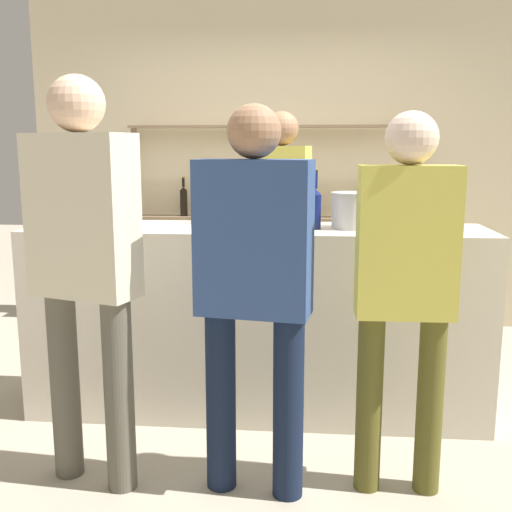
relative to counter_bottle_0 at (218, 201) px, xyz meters
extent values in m
plane|color=#B2A893|center=(0.24, -0.16, -1.22)|extent=(16.00, 16.00, 0.00)
cube|color=beige|center=(0.24, -0.16, -0.67)|extent=(2.59, 0.57, 1.09)
cube|color=beige|center=(0.24, 1.73, 0.18)|extent=(4.19, 0.12, 2.80)
cylinder|color=#897056|center=(-0.95, 1.55, -0.36)|extent=(0.05, 0.05, 1.71)
cylinder|color=#897056|center=(1.43, 1.55, -0.36)|extent=(0.05, 0.05, 1.71)
cube|color=#897056|center=(0.24, 1.55, 0.48)|extent=(2.43, 0.18, 0.02)
cube|color=#897056|center=(0.24, 1.55, -0.28)|extent=(2.43, 0.18, 0.02)
cylinder|color=black|center=(-0.54, 1.55, -0.16)|extent=(0.06, 0.06, 0.22)
cone|color=black|center=(-0.54, 1.55, -0.04)|extent=(0.06, 0.06, 0.03)
cylinder|color=black|center=(-0.54, 1.55, 0.02)|extent=(0.02, 0.02, 0.08)
cylinder|color=gold|center=(-0.54, 1.55, 0.06)|extent=(0.03, 0.03, 0.01)
cylinder|color=brown|center=(-0.02, 1.55, -0.16)|extent=(0.06, 0.06, 0.21)
cone|color=brown|center=(-0.02, 1.55, -0.04)|extent=(0.06, 0.06, 0.03)
cylinder|color=brown|center=(-0.02, 1.55, 0.01)|extent=(0.02, 0.02, 0.07)
cylinder|color=maroon|center=(-0.02, 1.55, 0.06)|extent=(0.03, 0.03, 0.01)
cylinder|color=black|center=(0.49, 1.55, -0.16)|extent=(0.06, 0.06, 0.21)
cone|color=black|center=(0.49, 1.55, -0.04)|extent=(0.06, 0.06, 0.03)
cylinder|color=black|center=(0.49, 1.55, 0.02)|extent=(0.02, 0.02, 0.10)
cylinder|color=#232328|center=(0.49, 1.55, 0.08)|extent=(0.03, 0.03, 0.01)
cylinder|color=silver|center=(1.01, 1.55, -0.17)|extent=(0.08, 0.08, 0.19)
cone|color=silver|center=(1.01, 1.55, -0.06)|extent=(0.08, 0.08, 0.03)
cylinder|color=silver|center=(1.01, 1.55, -0.01)|extent=(0.03, 0.03, 0.08)
cylinder|color=black|center=(1.01, 1.55, 0.04)|extent=(0.03, 0.03, 0.01)
cylinder|color=#0F1956|center=(0.00, 0.00, -0.03)|extent=(0.08, 0.08, 0.21)
cone|color=#0F1956|center=(0.00, 0.00, 0.10)|extent=(0.08, 0.08, 0.04)
cylinder|color=#0F1956|center=(0.00, 0.00, 0.15)|extent=(0.03, 0.03, 0.08)
cylinder|color=gold|center=(0.00, 0.00, 0.20)|extent=(0.03, 0.03, 0.01)
cylinder|color=#0F1956|center=(0.56, -0.18, -0.04)|extent=(0.07, 0.07, 0.19)
cone|color=#0F1956|center=(0.56, -0.18, 0.07)|extent=(0.07, 0.07, 0.03)
cylinder|color=#0F1956|center=(0.56, -0.18, 0.14)|extent=(0.03, 0.03, 0.09)
cylinder|color=black|center=(0.56, -0.18, 0.19)|extent=(0.03, 0.03, 0.01)
cylinder|color=silver|center=(-0.50, -0.09, -0.04)|extent=(0.09, 0.09, 0.18)
cone|color=silver|center=(-0.50, -0.09, 0.07)|extent=(0.09, 0.09, 0.04)
cylinder|color=silver|center=(-0.50, -0.09, 0.13)|extent=(0.03, 0.03, 0.07)
cylinder|color=gold|center=(-0.50, -0.09, 0.17)|extent=(0.04, 0.04, 0.01)
cylinder|color=silver|center=(-0.92, 0.01, -0.13)|extent=(0.06, 0.06, 0.00)
cylinder|color=silver|center=(-0.92, 0.01, -0.09)|extent=(0.01, 0.01, 0.07)
cone|color=silver|center=(-0.92, 0.01, -0.02)|extent=(0.08, 0.08, 0.07)
cylinder|color=#B2B2B7|center=(0.77, -0.14, -0.03)|extent=(0.22, 0.22, 0.19)
cylinder|color=#B2B2B7|center=(0.77, -0.14, 0.07)|extent=(0.24, 0.24, 0.01)
cylinder|color=silver|center=(1.03, -0.11, -0.07)|extent=(0.13, 0.13, 0.13)
sphere|color=tan|center=(1.05, -0.11, -0.11)|extent=(0.02, 0.02, 0.02)
sphere|color=tan|center=(1.00, -0.16, -0.06)|extent=(0.02, 0.02, 0.02)
sphere|color=tan|center=(0.98, -0.08, -0.07)|extent=(0.02, 0.02, 0.02)
sphere|color=tan|center=(1.03, -0.16, -0.09)|extent=(0.02, 0.02, 0.02)
sphere|color=tan|center=(1.04, -0.15, -0.07)|extent=(0.02, 0.02, 0.02)
sphere|color=tan|center=(1.00, -0.15, -0.06)|extent=(0.02, 0.02, 0.02)
sphere|color=tan|center=(1.06, -0.13, -0.11)|extent=(0.02, 0.02, 0.02)
sphere|color=tan|center=(1.04, -0.15, -0.11)|extent=(0.02, 0.02, 0.02)
cylinder|color=#121C33|center=(0.46, -1.04, -0.80)|extent=(0.13, 0.13, 0.83)
cylinder|color=#121C33|center=(0.15, -0.99, -0.80)|extent=(0.13, 0.13, 0.83)
cube|color=navy|center=(0.31, -1.01, -0.06)|extent=(0.51, 0.28, 0.66)
sphere|color=#936B4C|center=(0.31, -1.01, 0.38)|extent=(0.22, 0.22, 0.22)
cylinder|color=brown|center=(1.08, -0.94, -0.81)|extent=(0.12, 0.12, 0.81)
cylinder|color=brown|center=(0.81, -0.95, -0.81)|extent=(0.12, 0.12, 0.81)
cube|color=#D1C64C|center=(0.95, -0.94, -0.08)|extent=(0.42, 0.19, 0.64)
sphere|color=beige|center=(0.95, -0.94, 0.35)|extent=(0.22, 0.22, 0.22)
cylinder|color=#575347|center=(-0.30, -1.04, -0.77)|extent=(0.13, 0.13, 0.89)
cylinder|color=#575347|center=(-0.58, -0.95, -0.77)|extent=(0.13, 0.13, 0.89)
cube|color=beige|center=(-0.44, -1.00, 0.02)|extent=(0.51, 0.34, 0.70)
sphere|color=#DBB293|center=(-0.44, -1.00, 0.49)|extent=(0.24, 0.24, 0.24)
cylinder|color=brown|center=(0.22, 0.70, -0.79)|extent=(0.11, 0.11, 0.86)
cylinder|color=brown|center=(0.46, 0.64, -0.79)|extent=(0.11, 0.11, 0.86)
cube|color=#D1C64C|center=(0.34, 0.67, -0.02)|extent=(0.41, 0.26, 0.68)
sphere|color=#936B4C|center=(0.34, 0.67, 0.44)|extent=(0.23, 0.23, 0.23)
camera|label=1|loc=(0.54, -3.49, 0.32)|focal=42.00mm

